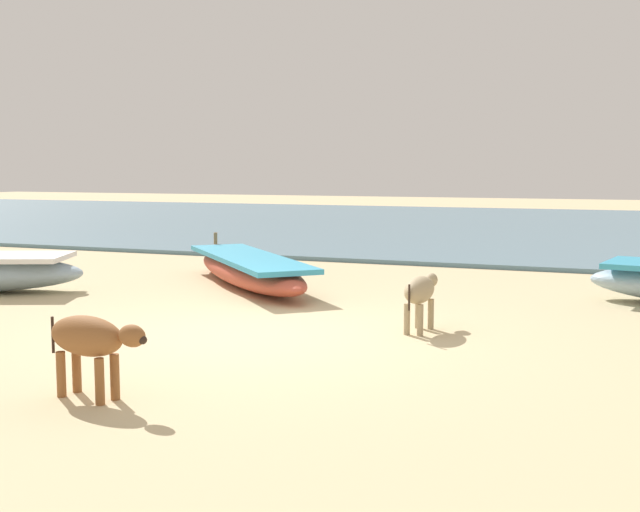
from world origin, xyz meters
TOP-DOWN VIEW (x-y plane):
  - ground at (0.00, 0.00)m, footprint 80.00×80.00m
  - sea_water at (0.00, 16.34)m, footprint 60.00×20.00m
  - fishing_boat_3 at (-1.60, 3.10)m, footprint 3.58×3.70m
  - calf_near_brown at (-0.07, -2.51)m, footprint 0.96×0.38m
  - calf_far_dun at (1.58, 0.82)m, footprint 0.29×0.91m

SIDE VIEW (x-z plane):
  - ground at x=0.00m, z-range 0.00..0.00m
  - sea_water at x=0.00m, z-range 0.00..0.08m
  - fishing_boat_3 at x=-1.60m, z-range -0.08..0.56m
  - calf_far_dun at x=1.58m, z-range 0.13..0.72m
  - calf_near_brown at x=-0.07m, z-range 0.14..0.76m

